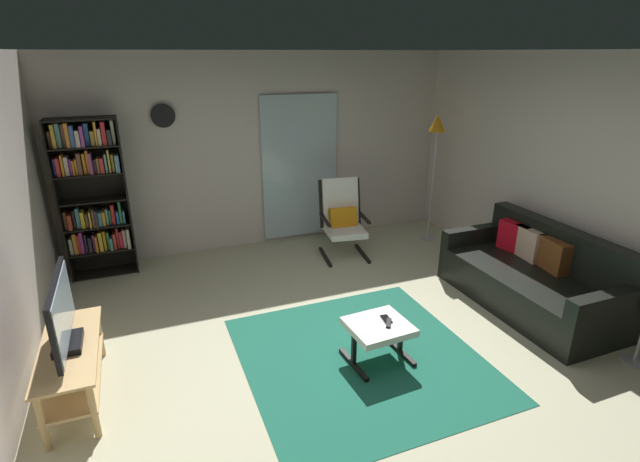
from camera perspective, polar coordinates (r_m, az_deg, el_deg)
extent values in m
plane|color=#BCB996|center=(4.53, 3.94, -13.92)|extent=(7.02, 7.02, 0.00)
cube|color=beige|center=(6.58, -6.79, 9.45)|extent=(5.60, 0.06, 2.60)
cube|color=beige|center=(5.63, 30.06, 4.87)|extent=(0.06, 6.00, 2.60)
cube|color=silver|center=(6.72, -2.41, 7.62)|extent=(1.10, 0.01, 2.00)
cube|color=#1C604B|center=(4.42, 4.94, -14.94)|extent=(2.05, 2.14, 0.01)
cube|color=tan|center=(4.19, -28.00, -12.24)|extent=(0.42, 1.14, 0.02)
cube|color=tan|center=(4.32, -27.43, -15.03)|extent=(0.38, 1.08, 0.02)
cylinder|color=tan|center=(3.88, -25.61, -18.98)|extent=(0.05, 0.05, 0.45)
cylinder|color=tan|center=(4.74, -25.06, -11.17)|extent=(0.05, 0.05, 0.45)
cylinder|color=tan|center=(3.93, -30.46, -19.35)|extent=(0.05, 0.05, 0.45)
cylinder|color=tan|center=(4.78, -28.90, -11.58)|extent=(0.05, 0.05, 0.45)
cube|color=#28282D|center=(4.32, -27.50, -14.30)|extent=(0.25, 0.28, 0.07)
cube|color=black|center=(4.17, -28.08, -11.82)|extent=(0.20, 0.32, 0.05)
cube|color=black|center=(4.04, -28.75, -8.44)|extent=(0.04, 0.93, 0.51)
cube|color=silver|center=(4.04, -28.45, -8.41)|extent=(0.01, 0.87, 0.46)
cube|color=black|center=(6.20, -28.94, 2.92)|extent=(0.02, 0.30, 1.90)
cube|color=black|center=(6.14, -22.18, 3.85)|extent=(0.02, 0.30, 1.90)
cube|color=black|center=(6.30, -25.52, 3.74)|extent=(0.75, 0.02, 1.90)
cube|color=black|center=(6.47, -24.31, -4.50)|extent=(0.72, 0.28, 0.02)
cube|color=black|center=(6.36, -24.71, -2.04)|extent=(0.72, 0.28, 0.02)
cube|color=black|center=(6.25, -25.14, 0.63)|extent=(0.72, 0.28, 0.02)
cube|color=black|center=(6.16, -25.58, 3.39)|extent=(0.72, 0.28, 0.02)
cube|color=black|center=(6.09, -26.04, 6.22)|extent=(0.72, 0.28, 0.02)
cube|color=black|center=(6.03, -26.51, 9.12)|extent=(0.72, 0.28, 0.02)
cube|color=black|center=(5.99, -26.98, 11.92)|extent=(0.72, 0.28, 0.02)
cube|color=beige|center=(6.37, -27.75, -1.51)|extent=(0.04, 0.16, 0.19)
cube|color=orange|center=(6.34, -27.38, -1.26)|extent=(0.04, 0.14, 0.25)
cube|color=red|center=(6.36, -27.03, -1.25)|extent=(0.03, 0.15, 0.23)
cube|color=#9E3082|center=(6.35, -26.74, -1.06)|extent=(0.04, 0.19, 0.26)
cube|color=#272231|center=(6.35, -26.33, -1.18)|extent=(0.02, 0.16, 0.22)
cube|color=#23272F|center=(6.34, -25.92, -1.34)|extent=(0.04, 0.16, 0.18)
cube|color=#954198|center=(6.33, -25.56, -1.20)|extent=(0.02, 0.13, 0.20)
cube|color=orange|center=(6.32, -25.28, -1.25)|extent=(0.02, 0.20, 0.19)
cube|color=gold|center=(6.30, -24.89, -1.04)|extent=(0.04, 0.16, 0.23)
cube|color=orange|center=(6.31, -24.50, -0.92)|extent=(0.03, 0.14, 0.24)
cube|color=#378F3F|center=(6.33, -24.15, -0.94)|extent=(0.02, 0.14, 0.21)
cube|color=teal|center=(6.32, -23.82, -1.22)|extent=(0.03, 0.22, 0.15)
cube|color=red|center=(6.32, -23.48, -0.96)|extent=(0.03, 0.19, 0.19)
cube|color=#CE3835|center=(6.30, -23.19, -0.70)|extent=(0.02, 0.11, 0.25)
cube|color=red|center=(6.30, -22.86, -0.89)|extent=(0.04, 0.10, 0.21)
cube|color=beige|center=(6.30, -22.49, -0.71)|extent=(0.04, 0.15, 0.23)
cube|color=beige|center=(6.29, -22.10, -0.62)|extent=(0.04, 0.23, 0.24)
cube|color=brown|center=(6.25, -28.29, 1.17)|extent=(0.03, 0.13, 0.21)
cube|color=#C73D26|center=(6.26, -27.85, 1.12)|extent=(0.04, 0.23, 0.18)
cube|color=#252328|center=(6.26, -27.46, 1.36)|extent=(0.02, 0.14, 0.21)
cube|color=teal|center=(6.25, -27.12, 1.54)|extent=(0.04, 0.17, 0.24)
cube|color=gold|center=(6.23, -26.66, 1.33)|extent=(0.04, 0.17, 0.19)
cube|color=brown|center=(6.25, -26.25, 1.31)|extent=(0.03, 0.17, 0.16)
cube|color=gold|center=(6.21, -25.92, 1.40)|extent=(0.02, 0.21, 0.19)
cube|color=brown|center=(6.20, -25.61, 1.55)|extent=(0.03, 0.21, 0.22)
cube|color=#29272B|center=(6.21, -25.30, 1.55)|extent=(0.03, 0.24, 0.20)
cube|color=teal|center=(6.21, -24.94, 1.42)|extent=(0.03, 0.16, 0.17)
cube|color=orange|center=(6.23, -24.57, 1.55)|extent=(0.03, 0.19, 0.17)
cube|color=#5A9CA3|center=(6.23, -24.27, 1.70)|extent=(0.02, 0.16, 0.19)
cube|color=#428B4E|center=(6.23, -23.96, 1.65)|extent=(0.02, 0.11, 0.17)
cube|color=red|center=(6.21, -23.67, 1.97)|extent=(0.03, 0.15, 0.24)
cube|color=#2B5BAD|center=(6.21, -23.20, 1.61)|extent=(0.03, 0.14, 0.15)
cube|color=#2F8841|center=(6.19, -22.95, 2.16)|extent=(0.03, 0.11, 0.27)
cube|color=teal|center=(6.19, -22.56, 1.66)|extent=(0.02, 0.11, 0.15)
cube|color=#3256AF|center=(6.10, -29.32, 6.71)|extent=(0.02, 0.11, 0.19)
cube|color=red|center=(6.08, -28.98, 6.79)|extent=(0.04, 0.15, 0.21)
cube|color=orange|center=(6.08, -28.58, 7.02)|extent=(0.02, 0.19, 0.24)
cube|color=beige|center=(6.08, -28.20, 6.95)|extent=(0.04, 0.14, 0.21)
cube|color=#943192|center=(6.08, -27.80, 6.86)|extent=(0.02, 0.11, 0.18)
cube|color=orange|center=(6.07, -27.54, 6.82)|extent=(0.02, 0.12, 0.16)
cube|color=orange|center=(6.07, -27.28, 6.94)|extent=(0.02, 0.12, 0.18)
cube|color=brown|center=(6.06, -26.97, 7.30)|extent=(0.04, 0.18, 0.25)
cube|color=orange|center=(6.06, -26.52, 7.29)|extent=(0.03, 0.10, 0.23)
cube|color=orange|center=(6.06, -26.19, 7.51)|extent=(0.03, 0.13, 0.26)
cube|color=#984783|center=(6.04, -25.87, 7.39)|extent=(0.03, 0.18, 0.24)
cube|color=#301A2F|center=(6.07, -25.47, 7.15)|extent=(0.04, 0.16, 0.16)
cube|color=brown|center=(6.06, -25.16, 7.24)|extent=(0.02, 0.18, 0.18)
cube|color=red|center=(6.07, -24.78, 7.31)|extent=(0.04, 0.23, 0.17)
cube|color=#569292|center=(6.05, -24.38, 7.53)|extent=(0.02, 0.18, 0.21)
cube|color=gold|center=(6.04, -24.07, 7.79)|extent=(0.02, 0.16, 0.26)
cube|color=#A09030|center=(6.06, -23.69, 7.59)|extent=(0.03, 0.16, 0.20)
cube|color=teal|center=(6.04, -23.24, 7.59)|extent=(0.04, 0.22, 0.20)
cube|color=brown|center=(6.06, -29.74, 9.58)|extent=(0.04, 0.11, 0.18)
cube|color=gold|center=(6.03, -29.44, 9.94)|extent=(0.04, 0.15, 0.25)
cube|color=teal|center=(6.03, -28.98, 10.06)|extent=(0.04, 0.12, 0.26)
cube|color=brown|center=(6.05, -28.49, 10.12)|extent=(0.04, 0.13, 0.25)
cube|color=orange|center=(6.01, -28.13, 10.21)|extent=(0.04, 0.20, 0.27)
cube|color=#3E5EA3|center=(6.02, -27.66, 10.16)|extent=(0.04, 0.23, 0.24)
cube|color=beige|center=(6.01, -27.13, 9.96)|extent=(0.04, 0.24, 0.18)
cube|color=#993E93|center=(5.99, -26.71, 10.24)|extent=(0.03, 0.23, 0.23)
cube|color=#2C67B1|center=(6.02, -26.29, 10.41)|extent=(0.04, 0.11, 0.24)
cube|color=#A78B37|center=(6.03, -25.70, 10.11)|extent=(0.04, 0.18, 0.16)
cube|color=gold|center=(6.00, -25.41, 10.62)|extent=(0.02, 0.16, 0.26)
cube|color=beige|center=(5.99, -25.03, 10.27)|extent=(0.03, 0.17, 0.18)
cube|color=red|center=(5.99, -24.61, 10.71)|extent=(0.04, 0.20, 0.26)
cube|color=#262A2B|center=(5.98, -24.05, 10.34)|extent=(0.04, 0.18, 0.17)
cube|color=beige|center=(6.00, -23.68, 10.90)|extent=(0.03, 0.17, 0.27)
cube|color=black|center=(5.57, 23.76, -6.40)|extent=(0.92, 1.93, 0.40)
cube|color=black|center=(5.66, 27.04, -1.76)|extent=(0.18, 1.93, 0.45)
cube|color=black|center=(4.94, 31.48, -7.38)|extent=(0.92, 0.14, 0.20)
cube|color=black|center=(6.04, 18.32, -0.43)|extent=(0.92, 0.14, 0.20)
cube|color=beige|center=(5.78, 23.83, -1.38)|extent=(0.18, 0.39, 0.34)
cube|color=brown|center=(5.57, 26.29, -2.61)|extent=(0.19, 0.40, 0.34)
cube|color=red|center=(5.92, 22.42, -0.67)|extent=(0.20, 0.40, 0.34)
cube|color=black|center=(6.44, 5.14, -2.72)|extent=(0.13, 0.60, 0.04)
cube|color=black|center=(6.44, 4.63, 3.58)|extent=(0.07, 0.18, 0.63)
cube|color=black|center=(6.27, 5.24, 1.72)|extent=(0.12, 0.52, 0.03)
cube|color=black|center=(6.30, 0.63, -3.14)|extent=(0.13, 0.60, 0.04)
cube|color=black|center=(6.31, 0.11, 3.28)|extent=(0.07, 0.18, 0.63)
cube|color=black|center=(6.13, 0.61, 1.38)|extent=(0.12, 0.52, 0.03)
cube|color=white|center=(6.21, 3.02, 0.04)|extent=(0.55, 0.59, 0.08)
cube|color=white|center=(6.34, 2.44, 3.73)|extent=(0.50, 0.26, 0.60)
cube|color=orange|center=(6.26, 2.79, 1.38)|extent=(0.38, 0.22, 0.34)
cube|color=white|center=(4.23, 7.07, -11.37)|extent=(0.55, 0.51, 0.06)
cube|color=black|center=(4.30, 4.05, -15.73)|extent=(0.07, 0.48, 0.04)
cube|color=black|center=(4.21, 4.10, -14.04)|extent=(0.04, 0.04, 0.31)
cube|color=black|center=(4.52, 9.56, -14.03)|extent=(0.07, 0.48, 0.04)
cube|color=black|center=(4.43, 9.68, -12.39)|extent=(0.04, 0.04, 0.31)
cube|color=black|center=(4.22, 8.28, -10.91)|extent=(0.11, 0.14, 0.02)
cube|color=black|center=(4.27, 7.99, -10.47)|extent=(0.09, 0.15, 0.01)
cylinder|color=#A5A5AD|center=(5.16, 33.63, -12.94)|extent=(0.22, 0.22, 0.02)
cylinder|color=#A5A5AD|center=(7.15, 12.84, -0.79)|extent=(0.22, 0.22, 0.02)
cylinder|color=#B2B2B7|center=(6.91, 13.35, 5.25)|extent=(0.02, 0.02, 1.54)
cone|color=orange|center=(6.74, 13.98, 12.52)|extent=(0.23, 0.23, 0.23)
cylinder|color=silver|center=(6.23, -18.40, 13.06)|extent=(0.28, 0.02, 0.28)
cylinder|color=black|center=(6.22, -18.39, 13.05)|extent=(0.29, 0.01, 0.29)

